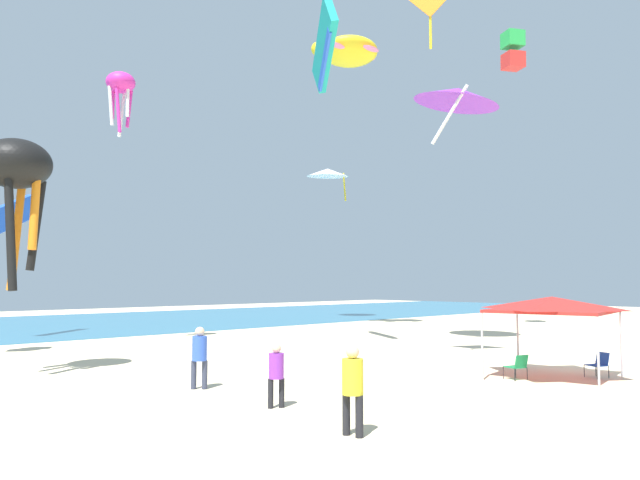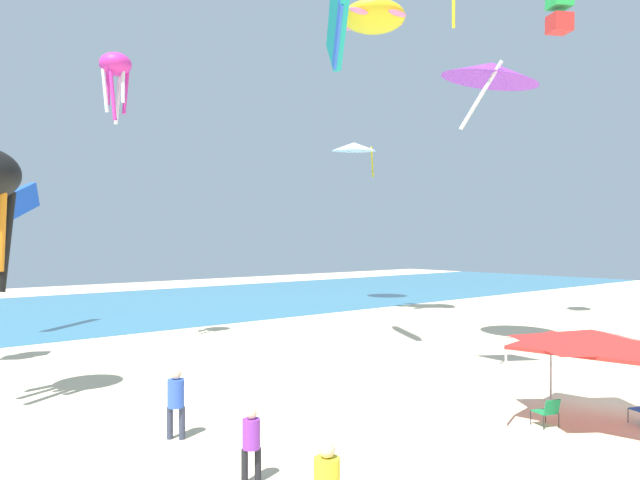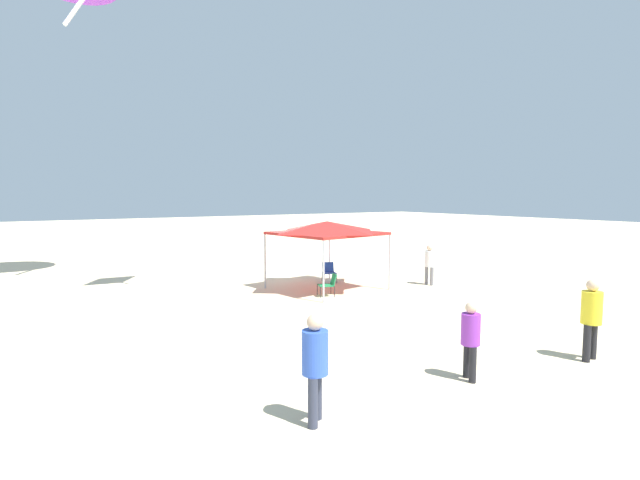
% 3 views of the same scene
% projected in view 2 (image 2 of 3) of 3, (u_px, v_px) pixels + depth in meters
% --- Properties ---
extents(ground, '(120.00, 120.00, 0.10)m').
position_uv_depth(ground, '(604.00, 411.00, 18.37)').
color(ground, beige).
extents(ocean_strip, '(120.00, 26.03, 0.02)m').
position_uv_depth(ocean_strip, '(125.00, 307.00, 45.97)').
color(ocean_strip, teal).
rests_on(ocean_strip, ground).
extents(canopy_tent, '(4.02, 4.04, 2.67)m').
position_uv_depth(canopy_tent, '(591.00, 339.00, 16.85)').
color(canopy_tent, '#B7B7BC').
rests_on(canopy_tent, ground).
extents(folding_chair_right_of_tent, '(0.69, 0.76, 0.82)m').
position_uv_depth(folding_chair_right_of_tent, '(548.00, 410.00, 16.63)').
color(folding_chair_right_of_tent, black).
rests_on(folding_chair_right_of_tent, ground).
extents(person_kite_handler, '(0.40, 0.38, 1.59)m').
position_uv_depth(person_kite_handler, '(251.00, 439.00, 12.88)').
color(person_kite_handler, black).
rests_on(person_kite_handler, ground).
extents(person_beachcomber, '(0.43, 0.43, 1.82)m').
position_uv_depth(person_beachcomber, '(176.00, 398.00, 15.68)').
color(person_beachcomber, '#33384C').
rests_on(person_beachcomber, ground).
extents(kite_delta_purple, '(5.72, 5.76, 3.67)m').
position_uv_depth(kite_delta_purple, '(491.00, 72.00, 27.65)').
color(kite_delta_purple, purple).
extents(kite_octopus_magenta, '(1.46, 1.46, 3.24)m').
position_uv_depth(kite_octopus_magenta, '(115.00, 68.00, 28.17)').
color(kite_octopus_magenta, '#E02D9E').
extents(kite_parafoil_blue, '(3.79, 3.63, 2.94)m').
position_uv_depth(kite_parafoil_blue, '(11.00, 207.00, 32.72)').
color(kite_parafoil_blue, blue).
extents(kite_turtle_yellow, '(5.07, 5.05, 2.21)m').
position_uv_depth(kite_turtle_yellow, '(372.00, 17.00, 37.20)').
color(kite_turtle_yellow, yellow).
extents(kite_delta_white, '(5.09, 5.09, 2.94)m').
position_uv_depth(kite_delta_white, '(354.00, 147.00, 48.58)').
color(kite_delta_white, white).
extents(kite_box_green, '(1.63, 1.64, 2.52)m').
position_uv_depth(kite_box_green, '(560.00, 11.00, 35.53)').
color(kite_box_green, green).
extents(kite_parafoil_teal, '(3.30, 4.61, 3.22)m').
position_uv_depth(kite_parafoil_teal, '(337.00, 22.00, 26.00)').
color(kite_parafoil_teal, teal).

